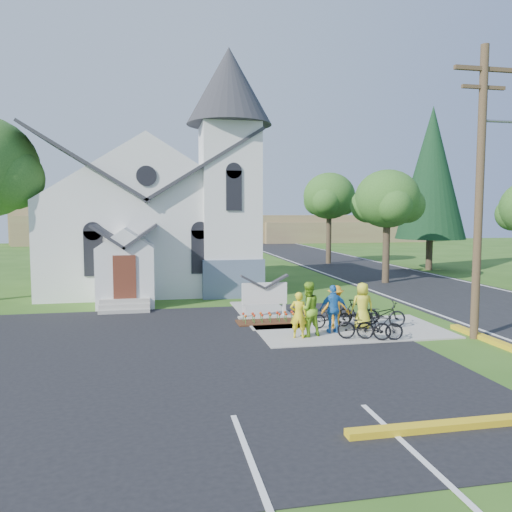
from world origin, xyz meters
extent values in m
plane|color=#2E5518|center=(0.00, 0.00, 0.00)|extent=(120.00, 120.00, 0.00)
cube|color=black|center=(-7.00, -2.00, 0.01)|extent=(20.00, 16.00, 0.02)
cube|color=black|center=(10.00, 15.00, 0.01)|extent=(8.00, 90.00, 0.02)
cube|color=#A6A296|center=(1.50, 0.50, 0.03)|extent=(7.00, 4.00, 0.05)
cube|color=white|center=(-6.00, 13.00, 2.50)|extent=(11.00, 9.00, 5.00)
cube|color=slate|center=(-1.70, 9.70, 1.00)|extent=(3.20, 3.20, 2.00)
cube|color=white|center=(-1.70, 9.70, 4.50)|extent=(3.00, 3.00, 9.00)
cone|color=#2A292E|center=(-1.70, 9.70, 11.00)|extent=(4.50, 4.50, 4.00)
cube|color=white|center=(-7.00, 7.30, 1.40)|extent=(2.60, 2.40, 2.80)
cube|color=#602B1B|center=(-7.00, 6.07, 1.50)|extent=(1.00, 0.10, 2.00)
cube|color=#A6A296|center=(-1.20, 3.20, 0.05)|extent=(2.20, 0.40, 0.10)
cube|color=white|center=(-2.05, 3.20, 0.55)|extent=(0.12, 0.12, 1.00)
cube|color=white|center=(-0.35, 3.20, 0.55)|extent=(0.12, 0.12, 1.00)
cube|color=white|center=(-1.20, 3.20, 1.05)|extent=(1.90, 0.14, 0.90)
cube|color=#3B2310|center=(-1.20, 2.30, 0.04)|extent=(2.60, 1.10, 0.07)
cylinder|color=#473423|center=(5.30, -1.50, 5.00)|extent=(0.28, 0.28, 10.00)
cube|color=#473423|center=(5.30, -1.50, 9.20)|extent=(2.20, 0.14, 0.14)
cube|color=#473423|center=(5.30, -1.50, 8.60)|extent=(1.60, 0.12, 0.12)
cylinder|color=gray|center=(6.40, -1.50, 7.50)|extent=(2.20, 0.10, 0.10)
cylinder|color=#3A2C1F|center=(8.50, 12.00, 2.02)|extent=(0.44, 0.44, 4.05)
ellipsoid|color=#2E5B1F|center=(8.50, 12.00, 5.25)|extent=(4.00, 4.00, 3.60)
cylinder|color=#3A2C1F|center=(9.00, 24.00, 2.25)|extent=(0.44, 0.44, 4.50)
ellipsoid|color=#2E5B1F|center=(9.00, 24.00, 5.82)|extent=(4.40, 4.40, 3.96)
cylinder|color=#3A2C1F|center=(15.00, 18.00, 1.20)|extent=(0.50, 0.50, 2.40)
cone|color=black|center=(15.00, 18.00, 7.40)|extent=(5.20, 5.20, 10.00)
cube|color=#836749|center=(6.00, 56.00, 2.00)|extent=(60.00, 8.00, 4.00)
cube|color=#836749|center=(-10.00, 58.00, 2.80)|extent=(30.00, 6.00, 5.60)
cube|color=#836749|center=(22.00, 54.00, 1.50)|extent=(25.00, 6.00, 3.00)
imported|color=yellow|center=(-0.77, -0.39, 0.86)|extent=(0.68, 0.56, 1.61)
imported|color=black|center=(0.90, 0.87, 0.47)|extent=(1.64, 0.72, 0.83)
imported|color=#7CBA23|center=(-0.39, -0.22, 1.02)|extent=(1.12, 0.98, 1.93)
imported|color=black|center=(2.05, 1.13, 0.54)|extent=(1.70, 0.99, 0.99)
imported|color=blue|center=(0.68, 0.08, 0.92)|extent=(1.04, 0.46, 1.75)
imported|color=black|center=(1.37, -1.07, 0.53)|extent=(1.92, 1.28, 0.96)
imported|color=#FFA21C|center=(1.01, 0.75, 0.86)|extent=(1.17, 0.87, 1.62)
imported|color=black|center=(1.88, -1.20, 0.52)|extent=(1.62, 0.98, 0.94)
imported|color=yellow|center=(1.99, 0.52, 0.92)|extent=(0.89, 0.61, 1.74)
imported|color=black|center=(2.75, 0.55, 0.55)|extent=(1.97, 0.99, 0.99)
camera|label=1|loc=(-5.57, -16.83, 4.41)|focal=35.00mm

